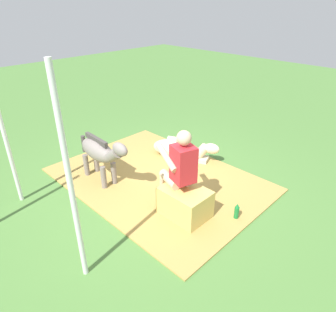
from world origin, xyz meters
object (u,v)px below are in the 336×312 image
at_px(pony_standing, 100,152).
at_px(soda_bottle, 237,212).
at_px(pony_lying, 179,149).
at_px(tent_pole_right, 3,128).
at_px(tent_pole_left, 70,185).
at_px(hay_bale, 185,203).
at_px(person_seated, 179,168).

height_order(pony_standing, soda_bottle, pony_standing).
distance_m(pony_lying, tent_pole_right, 3.06).
xyz_separation_m(pony_standing, pony_lying, (-0.33, -1.56, -0.39)).
distance_m(pony_standing, tent_pole_left, 2.06).
bearing_deg(soda_bottle, pony_standing, 19.25).
distance_m(pony_lying, soda_bottle, 2.02).
bearing_deg(tent_pole_left, tent_pole_right, -2.06).
height_order(hay_bale, pony_standing, pony_standing).
xyz_separation_m(person_seated, pony_standing, (1.45, 0.33, -0.15)).
relative_size(hay_bale, soda_bottle, 2.54).
bearing_deg(person_seated, soda_bottle, -149.80).
relative_size(hay_bale, tent_pole_left, 0.28).
relative_size(person_seated, soda_bottle, 4.99).
bearing_deg(soda_bottle, tent_pole_left, 71.12).
xyz_separation_m(pony_standing, tent_pole_right, (0.49, 1.21, 0.64)).
xyz_separation_m(hay_bale, pony_lying, (1.28, -1.26, -0.03)).
xyz_separation_m(pony_lying, tent_pole_right, (0.82, 2.77, 1.02)).
bearing_deg(pony_standing, pony_lying, -101.89).
relative_size(person_seated, pony_lying, 1.00).
bearing_deg(tent_pole_right, person_seated, -141.46).
bearing_deg(tent_pole_left, hay_bale, -94.36).
relative_size(pony_lying, soda_bottle, 5.01).
xyz_separation_m(person_seated, tent_pole_left, (-0.04, 1.61, 0.48)).
relative_size(pony_standing, tent_pole_right, 0.56).
bearing_deg(soda_bottle, person_seated, 30.20).
relative_size(person_seated, tent_pole_left, 0.55).
xyz_separation_m(pony_lying, soda_bottle, (-1.85, 0.80, -0.06)).
xyz_separation_m(hay_bale, pony_standing, (1.60, 0.30, 0.35)).
relative_size(pony_lying, tent_pole_right, 0.55).
distance_m(pony_lying, tent_pole_left, 3.23).
distance_m(soda_bottle, tent_pole_right, 3.49).
bearing_deg(pony_lying, soda_bottle, 156.68).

